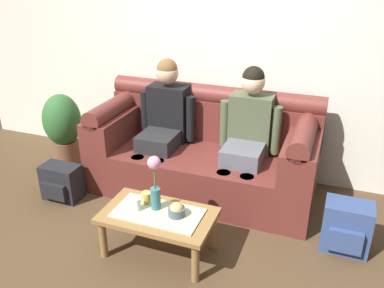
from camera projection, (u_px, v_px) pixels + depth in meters
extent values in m
plane|color=#4C3823|center=(152.00, 262.00, 3.00)|extent=(14.00, 14.00, 0.00)
cube|color=silver|center=(224.00, 28.00, 3.84)|extent=(6.00, 0.12, 2.90)
cube|color=maroon|center=(202.00, 171.00, 3.84)|extent=(2.07, 0.88, 0.42)
cube|color=maroon|center=(213.00, 119.00, 3.95)|extent=(2.07, 0.22, 0.40)
cylinder|color=maroon|center=(214.00, 95.00, 3.85)|extent=(2.07, 0.18, 0.18)
cube|color=maroon|center=(117.00, 125.00, 3.99)|extent=(0.28, 0.88, 0.28)
cylinder|color=maroon|center=(115.00, 107.00, 3.91)|extent=(0.18, 0.88, 0.18)
cube|color=maroon|center=(302.00, 153.00, 3.41)|extent=(0.28, 0.88, 0.28)
cylinder|color=maroon|center=(305.00, 133.00, 3.33)|extent=(0.18, 0.88, 0.18)
cube|color=#232326|center=(159.00, 140.00, 3.80)|extent=(0.34, 0.40, 0.15)
cylinder|color=#232326|center=(139.00, 177.00, 3.73)|extent=(0.12, 0.12, 0.42)
cylinder|color=#232326|center=(158.00, 181.00, 3.67)|extent=(0.12, 0.12, 0.42)
cube|color=black|center=(169.00, 113.00, 3.93)|extent=(0.38, 0.22, 0.54)
cylinder|color=black|center=(146.00, 113.00, 3.98)|extent=(0.09, 0.09, 0.44)
cylinder|color=black|center=(190.00, 119.00, 3.83)|extent=(0.09, 0.09, 0.44)
sphere|color=tan|center=(167.00, 73.00, 3.75)|extent=(0.21, 0.21, 0.21)
sphere|color=brown|center=(167.00, 69.00, 3.73)|extent=(0.19, 0.19, 0.19)
cube|color=#595B66|center=(243.00, 153.00, 3.54)|extent=(0.34, 0.40, 0.15)
cylinder|color=#595B66|center=(223.00, 194.00, 3.47)|extent=(0.12, 0.12, 0.42)
cylinder|color=#595B66|center=(245.00, 198.00, 3.41)|extent=(0.12, 0.12, 0.42)
cube|color=#475138|center=(251.00, 123.00, 3.67)|extent=(0.38, 0.22, 0.54)
cylinder|color=#475138|center=(225.00, 124.00, 3.72)|extent=(0.09, 0.09, 0.44)
cylinder|color=#475138|center=(276.00, 131.00, 3.56)|extent=(0.09, 0.09, 0.44)
sphere|color=beige|center=(253.00, 82.00, 3.48)|extent=(0.21, 0.21, 0.21)
sphere|color=black|center=(253.00, 77.00, 3.47)|extent=(0.19, 0.19, 0.19)
cube|color=olive|center=(158.00, 216.00, 2.97)|extent=(0.83, 0.48, 0.04)
cube|color=#B2C69E|center=(158.00, 213.00, 2.96)|extent=(0.65, 0.34, 0.01)
cylinder|color=olive|center=(103.00, 239.00, 3.00)|extent=(0.06, 0.06, 0.31)
cylinder|color=olive|center=(195.00, 263.00, 2.76)|extent=(0.06, 0.06, 0.31)
cylinder|color=olive|center=(128.00, 212.00, 3.32)|extent=(0.06, 0.06, 0.31)
cylinder|color=olive|center=(213.00, 231.00, 3.09)|extent=(0.06, 0.06, 0.31)
cylinder|color=#336672|center=(156.00, 198.00, 2.97)|extent=(0.07, 0.07, 0.17)
cylinder|color=#3D7538|center=(155.00, 178.00, 2.90)|extent=(0.01, 0.01, 0.18)
sphere|color=pink|center=(154.00, 163.00, 2.85)|extent=(0.10, 0.10, 0.10)
cylinder|color=#4C5666|center=(177.00, 212.00, 2.91)|extent=(0.12, 0.12, 0.06)
sphere|color=#D8B766|center=(177.00, 209.00, 2.90)|extent=(0.10, 0.10, 0.10)
cylinder|color=white|center=(136.00, 204.00, 2.97)|extent=(0.06, 0.06, 0.10)
cylinder|color=gold|center=(146.00, 197.00, 3.07)|extent=(0.08, 0.08, 0.08)
cube|color=#33477A|center=(346.00, 227.00, 3.06)|extent=(0.35, 0.23, 0.40)
cube|color=#33477A|center=(345.00, 241.00, 2.96)|extent=(0.25, 0.05, 0.18)
cube|color=black|center=(62.00, 182.00, 3.74)|extent=(0.35, 0.21, 0.34)
cube|color=black|center=(54.00, 192.00, 3.65)|extent=(0.25, 0.05, 0.15)
cylinder|color=brown|center=(66.00, 151.00, 4.42)|extent=(0.28, 0.28, 0.26)
ellipsoid|color=#2D602D|center=(62.00, 120.00, 4.27)|extent=(0.40, 0.40, 0.56)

